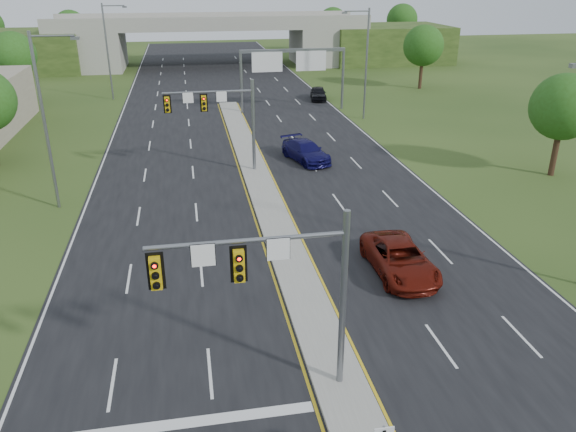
% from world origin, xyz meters
% --- Properties ---
extents(ground, '(240.00, 240.00, 0.00)m').
position_xyz_m(ground, '(0.00, 0.00, 0.00)').
color(ground, '#294016').
rests_on(ground, ground).
extents(road, '(24.00, 160.00, 0.02)m').
position_xyz_m(road, '(0.00, 35.00, 0.01)').
color(road, black).
rests_on(road, ground).
extents(median, '(2.00, 54.00, 0.16)m').
position_xyz_m(median, '(0.00, 23.00, 0.10)').
color(median, gray).
rests_on(median, road).
extents(lane_markings, '(23.72, 160.00, 0.01)m').
position_xyz_m(lane_markings, '(-0.60, 28.91, 0.02)').
color(lane_markings, gold).
rests_on(lane_markings, road).
extents(signal_mast_near, '(6.62, 0.60, 7.00)m').
position_xyz_m(signal_mast_near, '(-2.26, -0.07, 4.73)').
color(signal_mast_near, slate).
rests_on(signal_mast_near, ground).
extents(signal_mast_far, '(6.62, 0.60, 7.00)m').
position_xyz_m(signal_mast_far, '(-2.26, 24.93, 4.73)').
color(signal_mast_far, slate).
rests_on(signal_mast_far, ground).
extents(sign_gantry, '(11.58, 0.44, 6.67)m').
position_xyz_m(sign_gantry, '(6.68, 44.92, 5.24)').
color(sign_gantry, slate).
rests_on(sign_gantry, ground).
extents(overpass, '(80.00, 14.00, 8.10)m').
position_xyz_m(overpass, '(0.00, 80.00, 3.55)').
color(overpass, gray).
rests_on(overpass, ground).
extents(lightpole_l_mid, '(2.85, 0.25, 11.00)m').
position_xyz_m(lightpole_l_mid, '(-13.30, 20.00, 6.10)').
color(lightpole_l_mid, slate).
rests_on(lightpole_l_mid, ground).
extents(lightpole_l_far, '(2.85, 0.25, 11.00)m').
position_xyz_m(lightpole_l_far, '(-13.30, 55.00, 6.10)').
color(lightpole_l_far, slate).
rests_on(lightpole_l_far, ground).
extents(lightpole_r_far, '(2.85, 0.25, 11.00)m').
position_xyz_m(lightpole_r_far, '(13.30, 40.00, 6.10)').
color(lightpole_r_far, slate).
rests_on(lightpole_r_far, ground).
extents(tree_l_mid, '(5.20, 5.20, 8.12)m').
position_xyz_m(tree_l_mid, '(-24.00, 55.00, 5.51)').
color(tree_l_mid, '#382316').
rests_on(tree_l_mid, ground).
extents(tree_r_near, '(4.80, 4.80, 7.60)m').
position_xyz_m(tree_r_near, '(22.00, 20.00, 5.18)').
color(tree_r_near, '#382316').
rests_on(tree_r_near, ground).
extents(tree_r_mid, '(5.20, 5.20, 8.12)m').
position_xyz_m(tree_r_mid, '(26.00, 55.00, 5.51)').
color(tree_r_mid, '#382316').
rests_on(tree_r_mid, ground).
extents(tree_back_b, '(5.60, 5.60, 8.32)m').
position_xyz_m(tree_back_b, '(-24.00, 94.00, 5.51)').
color(tree_back_b, '#382316').
rests_on(tree_back_b, ground).
extents(tree_back_c, '(5.60, 5.60, 8.32)m').
position_xyz_m(tree_back_c, '(24.00, 94.00, 5.51)').
color(tree_back_c, '#382316').
rests_on(tree_back_c, ground).
extents(tree_back_d, '(6.00, 6.00, 8.85)m').
position_xyz_m(tree_back_d, '(38.00, 94.00, 5.84)').
color(tree_back_d, '#382316').
rests_on(tree_back_d, ground).
extents(car_far_a, '(2.71, 5.82, 1.61)m').
position_xyz_m(car_far_a, '(5.18, 7.60, 0.83)').
color(car_far_a, '#591108').
rests_on(car_far_a, road).
extents(car_far_b, '(3.74, 5.96, 1.61)m').
position_xyz_m(car_far_b, '(4.43, 26.77, 0.82)').
color(car_far_b, '#0D0B44').
rests_on(car_far_b, road).
extents(car_far_c, '(2.57, 4.76, 1.54)m').
position_xyz_m(car_far_c, '(11.00, 50.23, 0.79)').
color(car_far_c, black).
rests_on(car_far_c, road).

